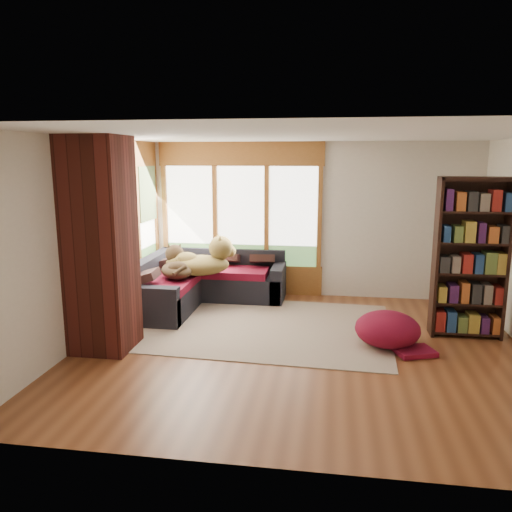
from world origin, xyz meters
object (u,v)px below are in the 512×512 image
(sectional_sofa, at_px, (187,285))
(dog_tan, at_px, (205,257))
(brick_chimney, at_px, (101,246))
(area_rug, at_px, (267,326))
(bookshelf, at_px, (470,259))
(dog_brindle, at_px, (176,263))
(pouf, at_px, (388,328))

(sectional_sofa, distance_m, dog_tan, 0.64)
(brick_chimney, relative_size, area_rug, 0.77)
(bookshelf, bearing_deg, dog_tan, 168.67)
(brick_chimney, relative_size, dog_brindle, 3.03)
(bookshelf, bearing_deg, area_rug, -179.21)
(bookshelf, distance_m, dog_brindle, 4.18)
(bookshelf, height_order, pouf, bookshelf)
(sectional_sofa, distance_m, area_rug, 1.76)
(sectional_sofa, xyz_separation_m, area_rug, (1.44, -0.97, -0.30))
(area_rug, xyz_separation_m, dog_brindle, (-1.48, 0.57, 0.74))
(dog_tan, bearing_deg, brick_chimney, -133.01)
(brick_chimney, xyz_separation_m, sectional_sofa, (0.45, 2.05, -1.00))
(bookshelf, xyz_separation_m, pouf, (-1.06, -0.52, -0.82))
(area_rug, xyz_separation_m, bookshelf, (2.66, 0.04, 1.05))
(bookshelf, relative_size, dog_tan, 1.92)
(dog_tan, bearing_deg, pouf, -45.18)
(bookshelf, relative_size, pouf, 2.59)
(brick_chimney, height_order, pouf, brick_chimney)
(dog_tan, relative_size, dog_brindle, 1.28)
(pouf, distance_m, dog_tan, 3.02)
(sectional_sofa, bearing_deg, dog_tan, -27.78)
(area_rug, height_order, dog_tan, dog_tan)
(sectional_sofa, height_order, area_rug, sectional_sofa)
(area_rug, height_order, dog_brindle, dog_brindle)
(area_rug, bearing_deg, dog_brindle, 158.94)
(sectional_sofa, distance_m, pouf, 3.37)
(brick_chimney, distance_m, dog_brindle, 1.79)
(area_rug, height_order, bookshelf, bookshelf)
(area_rug, distance_m, bookshelf, 2.86)
(dog_tan, xyz_separation_m, dog_brindle, (-0.40, -0.22, -0.06))
(dog_brindle, bearing_deg, sectional_sofa, -29.73)
(pouf, height_order, dog_tan, dog_tan)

